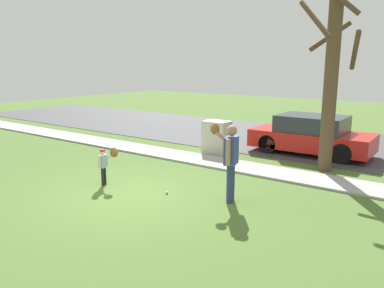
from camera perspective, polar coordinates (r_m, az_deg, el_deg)
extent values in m
plane|color=#4C6B2D|center=(11.91, 3.07, -2.95)|extent=(48.00, 48.00, 0.00)
cube|color=#A3A39E|center=(11.98, 3.33, -2.71)|extent=(36.00, 1.20, 0.06)
cube|color=#424244|center=(16.33, 12.80, 0.90)|extent=(36.00, 6.80, 0.02)
cylinder|color=navy|center=(8.52, 5.67, -6.01)|extent=(0.14, 0.14, 0.88)
cylinder|color=navy|center=(8.68, 5.98, -5.68)|extent=(0.14, 0.14, 0.88)
cube|color=#33478C|center=(8.41, 5.93, -0.99)|extent=(0.34, 0.47, 0.62)
sphere|color=#A87A5B|center=(8.32, 6.00, 2.01)|extent=(0.24, 0.24, 0.24)
cylinder|color=#A87A5B|center=(8.16, 5.46, -1.25)|extent=(0.10, 0.10, 0.58)
cylinder|color=#A87A5B|center=(8.67, 4.74, 0.94)|extent=(0.55, 0.24, 0.42)
ellipsoid|color=brown|center=(8.70, 3.47, 2.28)|extent=(0.25, 0.19, 0.26)
cylinder|color=black|center=(10.06, -12.99, -4.67)|extent=(0.07, 0.07, 0.47)
cylinder|color=black|center=(9.99, -13.28, -4.80)|extent=(0.07, 0.07, 0.47)
cube|color=#8CADC6|center=(9.92, -13.25, -2.53)|extent=(0.18, 0.25, 0.33)
sphere|color=beige|center=(9.87, -13.31, -1.19)|extent=(0.13, 0.13, 0.13)
cylinder|color=maroon|center=(9.85, -13.32, -0.93)|extent=(0.13, 0.13, 0.04)
cylinder|color=beige|center=(9.93, -12.16, -1.76)|extent=(0.29, 0.13, 0.22)
ellipsoid|color=brown|center=(9.85, -11.66, -1.24)|extent=(0.25, 0.19, 0.26)
cylinder|color=beige|center=(9.81, -13.70, -2.66)|extent=(0.05, 0.05, 0.31)
sphere|color=white|center=(9.19, -3.81, -7.27)|extent=(0.07, 0.07, 0.07)
cube|color=beige|center=(13.15, 3.72, 1.02)|extent=(0.88, 0.62, 1.14)
cylinder|color=brown|center=(11.41, 20.17, 9.02)|extent=(0.38, 0.38, 5.23)
cylinder|color=brown|center=(11.43, 23.33, 12.73)|extent=(0.54, 1.37, 1.03)
cylinder|color=brown|center=(11.86, 20.04, 14.95)|extent=(1.05, 0.69, 0.86)
cylinder|color=brown|center=(11.13, 17.95, 17.50)|extent=(1.26, 1.12, 1.14)
cylinder|color=brown|center=(11.16, 21.79, 19.39)|extent=(0.84, 0.72, 0.74)
cube|color=red|center=(13.66, 17.46, 0.59)|extent=(4.00, 1.75, 0.60)
cube|color=#2D333D|center=(13.56, 17.61, 2.97)|extent=(2.20, 1.61, 0.55)
cylinder|color=black|center=(13.42, 11.35, 0.04)|extent=(0.64, 0.22, 0.64)
cylinder|color=black|center=(14.81, 13.82, 1.03)|extent=(0.64, 0.22, 0.64)
cylinder|color=black|center=(12.63, 21.63, -1.32)|extent=(0.64, 0.22, 0.64)
cylinder|color=black|center=(14.10, 23.18, -0.14)|extent=(0.64, 0.22, 0.64)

